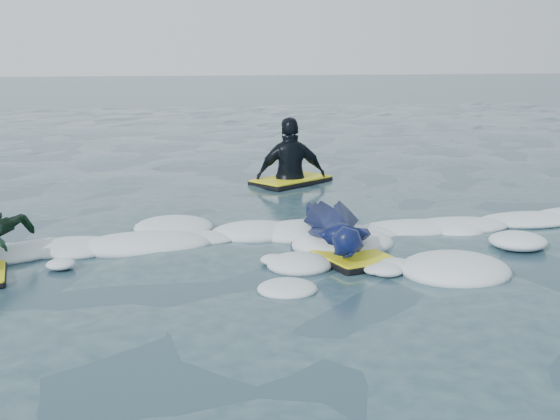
% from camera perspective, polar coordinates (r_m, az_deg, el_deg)
% --- Properties ---
extents(ground, '(120.00, 120.00, 0.00)m').
position_cam_1_polar(ground, '(6.12, -4.85, -6.32)').
color(ground, '#1B3842').
rests_on(ground, ground).
extents(foam_band, '(12.00, 3.10, 0.30)m').
position_cam_1_polar(foam_band, '(7.10, -5.82, -3.66)').
color(foam_band, silver).
rests_on(foam_band, ground).
extents(prone_woman_unit, '(0.90, 1.74, 0.44)m').
position_cam_1_polar(prone_woman_unit, '(7.15, 4.65, -1.64)').
color(prone_woman_unit, black).
rests_on(prone_woman_unit, ground).
extents(waiting_rider_unit, '(1.43, 1.27, 1.88)m').
position_cam_1_polar(waiting_rider_unit, '(10.89, 0.90, 2.60)').
color(waiting_rider_unit, black).
rests_on(waiting_rider_unit, ground).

